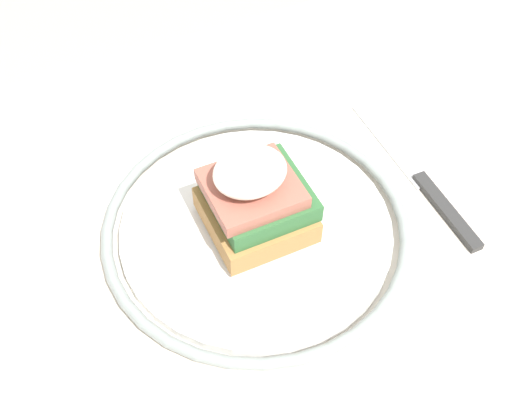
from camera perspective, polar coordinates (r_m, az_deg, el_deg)
name	(u,v)px	position (r m, az deg, el deg)	size (l,w,h in m)	color
dining_table	(264,355)	(0.64, 0.69, -12.96)	(0.96, 0.68, 0.73)	beige
plate	(256,228)	(0.55, 0.00, -1.77)	(0.26, 0.26, 0.02)	white
sandwich	(255,197)	(0.52, -0.10, 1.00)	(0.08, 0.08, 0.08)	#9E703D
fork	(47,301)	(0.54, -18.08, -7.83)	(0.03, 0.14, 0.00)	silver
knife	(424,184)	(0.61, 14.71, 2.11)	(0.02, 0.20, 0.01)	#2D2D2D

